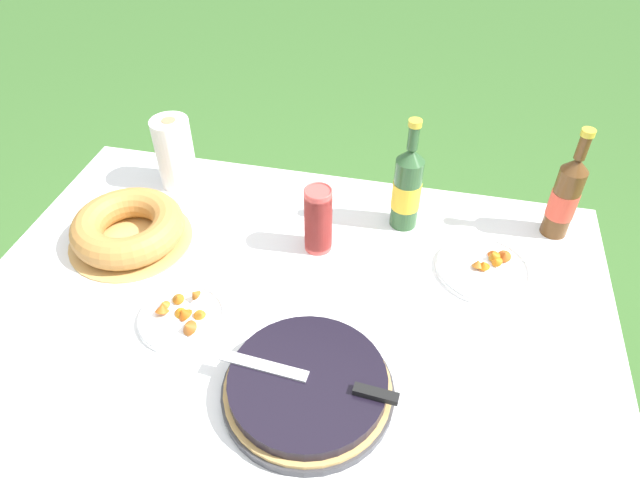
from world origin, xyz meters
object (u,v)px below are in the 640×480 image
snack_plate_left (484,268)px  serving_knife (321,380)px  cider_bottle_green (407,188)px  cup_stack (318,220)px  berry_tart (308,387)px  cider_bottle_amber (565,197)px  snack_plate_near (182,316)px  paper_towel_roll (175,153)px  bundt_cake (128,228)px

snack_plate_left → serving_knife: bearing=-125.5°
cider_bottle_green → cup_stack: bearing=-144.8°
serving_knife → berry_tart: bearing=0.0°
berry_tart → serving_knife: 0.05m
serving_knife → cider_bottle_amber: 0.82m
serving_knife → cider_bottle_green: size_ratio=1.16×
berry_tart → cup_stack: 0.46m
serving_knife → cider_bottle_green: (0.10, 0.59, 0.06)m
berry_tart → cup_stack: cup_stack is taller
snack_plate_near → snack_plate_left: bearing=24.9°
berry_tart → cup_stack: (-0.08, 0.44, 0.07)m
paper_towel_roll → serving_knife: bearing=-47.8°
cup_stack → snack_plate_near: cup_stack is taller
serving_knife → snack_plate_near: (-0.36, 0.13, -0.05)m
berry_tart → cider_bottle_green: 0.61m
cider_bottle_amber → berry_tart: bearing=-129.7°
cup_stack → cider_bottle_amber: cider_bottle_amber is taller
cider_bottle_green → berry_tart: bearing=-102.4°
cup_stack → snack_plate_near: bearing=-129.1°
cider_bottle_green → snack_plate_near: bearing=-135.2°
berry_tart → paper_towel_roll: paper_towel_roll is taller
berry_tart → bundt_cake: bundt_cake is taller
cup_stack → cider_bottle_green: bearing=35.2°
serving_knife → bundt_cake: 0.71m
berry_tart → snack_plate_near: berry_tart is taller
cup_stack → snack_plate_left: bearing=0.6°
bundt_cake → paper_towel_roll: (0.02, 0.28, 0.06)m
bundt_cake → cider_bottle_amber: (1.11, 0.28, 0.08)m
bundt_cake → cider_bottle_amber: 1.15m
cider_bottle_green → cider_bottle_amber: bearing=7.4°
bundt_cake → cider_bottle_green: cider_bottle_green is taller
cider_bottle_amber → snack_plate_left: bearing=-133.3°
snack_plate_left → cider_bottle_amber: bearing=46.7°
snack_plate_near → bundt_cake: bearing=136.7°
snack_plate_near → snack_plate_left: (0.68, 0.32, -0.00)m
cider_bottle_green → snack_plate_left: size_ratio=1.36×
bundt_cake → cup_stack: size_ratio=1.72×
cup_stack → snack_plate_left: 0.44m
snack_plate_left → paper_towel_roll: 0.93m
cup_stack → cider_bottle_amber: size_ratio=0.59×
cider_bottle_amber → snack_plate_near: size_ratio=1.56×
berry_tart → cider_bottle_green: (0.13, 0.59, 0.09)m
cider_bottle_amber → snack_plate_near: cider_bottle_amber is taller
snack_plate_near → snack_plate_left: 0.75m
serving_knife → cup_stack: (-0.11, 0.45, 0.03)m
bundt_cake → cup_stack: 0.51m
cider_bottle_green → cider_bottle_amber: size_ratio=1.01×
cider_bottle_green → snack_plate_near: cider_bottle_green is taller
serving_knife → bundt_cake: bearing=-26.5°
cup_stack → snack_plate_left: size_ratio=0.79×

